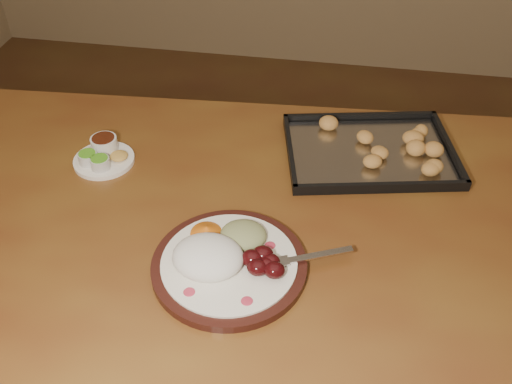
# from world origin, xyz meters

# --- Properties ---
(ground) EXTENTS (4.00, 4.00, 0.00)m
(ground) POSITION_xyz_m (0.00, 0.00, 0.00)
(ground) COLOR #533D1C
(ground) RESTS_ON ground
(dining_table) EXTENTS (1.56, 1.00, 0.75)m
(dining_table) POSITION_xyz_m (-0.14, -0.14, 0.65)
(dining_table) COLOR brown
(dining_table) RESTS_ON ground
(dinner_plate) EXTENTS (0.38, 0.30, 0.07)m
(dinner_plate) POSITION_xyz_m (-0.12, -0.29, 0.77)
(dinner_plate) COLOR black
(dinner_plate) RESTS_ON dining_table
(condiment_saucer) EXTENTS (0.14, 0.14, 0.05)m
(condiment_saucer) POSITION_xyz_m (-0.48, -0.01, 0.77)
(condiment_saucer) COLOR white
(condiment_saucer) RESTS_ON dining_table
(baking_tray) EXTENTS (0.45, 0.37, 0.04)m
(baking_tray) POSITION_xyz_m (0.14, 0.12, 0.76)
(baking_tray) COLOR black
(baking_tray) RESTS_ON dining_table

